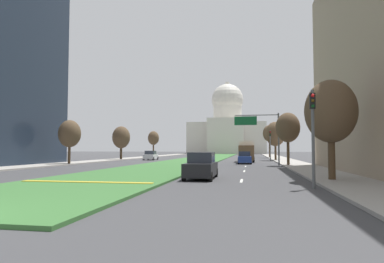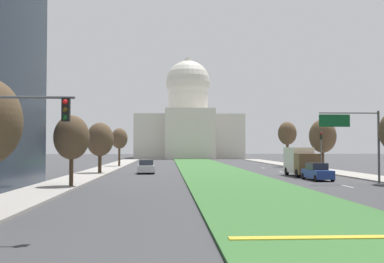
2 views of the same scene
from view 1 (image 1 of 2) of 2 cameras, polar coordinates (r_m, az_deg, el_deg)
name	(u,v)px [view 1 (image 1 of 2)]	position (r m, az deg, el deg)	size (l,w,h in m)	color
ground_plane	(207,158)	(72.78, 2.69, -4.60)	(283.81, 283.81, 0.00)	#3D3D3F
grass_median	(203,159)	(66.39, 1.97, -4.70)	(8.88, 116.10, 0.14)	#386B33
median_curb_nose	(86,182)	(20.22, -17.83, -8.31)	(8.00, 0.50, 0.04)	gold
lane_dashes_right	(246,164)	(45.88, 9.37, -5.53)	(0.16, 52.88, 0.01)	silver
sidewalk_left	(120,159)	(64.15, -12.42, -4.69)	(4.00, 116.10, 0.15)	#9E9991
sidewalk_right	(284,160)	(59.55, 15.67, -4.79)	(4.00, 116.10, 0.15)	#9E9991
capitol_building	(227,129)	(136.44, 6.14, 0.43)	(30.66, 25.14, 29.76)	beige
traffic_light_near_right	(313,125)	(18.45, 20.17, 1.01)	(0.28, 0.35, 5.20)	#515456
traffic_light_far_right	(270,141)	(56.83, 13.36, -1.65)	(0.28, 0.35, 5.20)	#515456
overhead_guide_sign	(262,128)	(42.15, 11.94, 0.58)	(5.54, 0.20, 6.50)	#515456
street_tree_right_near	(331,112)	(22.83, 22.84, 3.15)	(3.22, 3.22, 6.49)	#4C3823
street_tree_left_mid	(70,134)	(45.67, -20.40, -0.39)	(2.84, 2.84, 5.80)	#4C3823
street_tree_right_mid	(288,128)	(41.20, 16.23, 0.63)	(2.87, 2.87, 6.42)	#4C3823
street_tree_left_far	(121,137)	(62.45, -12.14, -1.01)	(3.27, 3.27, 6.22)	#4C3823
street_tree_right_far	(275,134)	(59.31, 14.20, -0.43)	(3.41, 3.41, 6.77)	#4C3823
street_tree_left_distant	(153,138)	(81.04, -6.68, -1.16)	(2.70, 2.70, 6.35)	#4C3823
street_tree_right_distant	(270,134)	(76.32, 13.28, -0.37)	(3.04, 3.04, 7.41)	#4C3823
sedan_lead_stopped	(201,166)	(22.95, 1.60, -6.06)	(1.96, 4.46, 1.83)	black
sedan_midblock	(244,158)	(46.04, 9.04, -4.54)	(1.99, 4.43, 1.70)	navy
sedan_distant	(151,156)	(61.09, -7.16, -4.16)	(2.23, 4.53, 1.68)	silver
box_truck_delivery	(247,151)	(52.32, 9.41, -3.38)	(2.40, 6.40, 3.20)	brown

